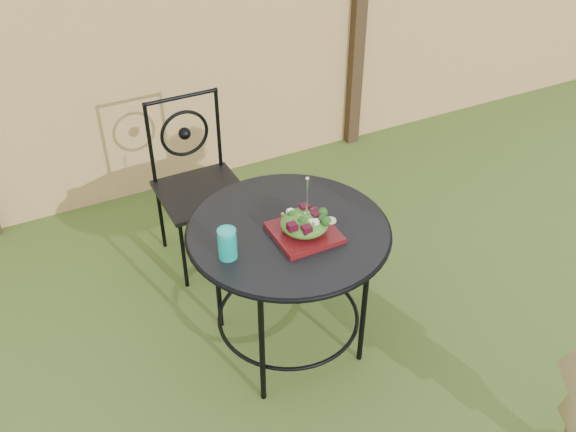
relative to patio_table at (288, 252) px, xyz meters
name	(u,v)px	position (x,y,z in m)	size (l,w,h in m)	color
ground	(352,410)	(0.07, -0.51, -0.59)	(60.00, 60.00, 0.00)	#2D4917
fence	(175,49)	(0.07, 1.68, 0.36)	(8.00, 0.12, 1.90)	#EEB975
patio_table	(288,252)	(0.00, 0.00, 0.00)	(0.92, 0.92, 0.72)	black
patio_chair	(198,180)	(-0.12, 0.88, -0.08)	(0.46, 0.46, 0.95)	black
salad_plate	(304,233)	(0.04, -0.07, 0.15)	(0.27, 0.27, 0.02)	#3E080F
salad	(304,223)	(0.04, -0.07, 0.20)	(0.21, 0.21, 0.08)	#235614
fork	(307,198)	(0.05, -0.07, 0.33)	(0.01, 0.01, 0.18)	silver
drinking_glass	(227,244)	(-0.31, -0.06, 0.21)	(0.08, 0.08, 0.14)	#0EA999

